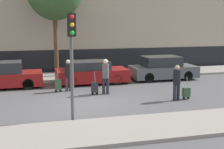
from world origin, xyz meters
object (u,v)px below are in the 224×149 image
(trolley_left, at_px, (58,85))
(trolley_right, at_px, (186,92))
(pedestrian_center, at_px, (106,74))
(pedestrian_right, at_px, (177,81))
(parked_car_1, at_px, (91,73))
(parked_car_0, at_px, (3,76))
(parked_car_2, at_px, (163,69))
(trolley_center, at_px, (95,87))
(pedestrian_left, at_px, (68,73))
(parked_bicycle, at_px, (88,69))
(traffic_light, at_px, (72,46))

(trolley_left, relative_size, trolley_right, 1.09)
(pedestrian_center, bearing_deg, trolley_left, 161.26)
(pedestrian_right, bearing_deg, parked_car_1, -67.40)
(parked_car_0, relative_size, pedestrian_right, 2.49)
(parked_car_2, bearing_deg, trolley_left, -163.49)
(parked_car_2, relative_size, trolley_center, 3.56)
(pedestrian_left, bearing_deg, trolley_right, -36.87)
(trolley_left, distance_m, pedestrian_center, 2.59)
(pedestrian_right, bearing_deg, trolley_left, -40.36)
(trolley_center, height_order, trolley_right, trolley_center)
(parked_bicycle, bearing_deg, pedestrian_right, -69.95)
(pedestrian_left, relative_size, trolley_left, 1.39)
(parked_car_1, distance_m, trolley_right, 6.06)
(traffic_light, bearing_deg, trolley_right, 19.71)
(parked_car_1, height_order, pedestrian_center, pedestrian_center)
(parked_car_1, bearing_deg, trolley_center, -97.62)
(trolley_center, bearing_deg, trolley_left, 148.84)
(parked_car_1, relative_size, trolley_left, 3.50)
(traffic_light, distance_m, parked_bicycle, 10.00)
(parked_car_1, xyz_separation_m, trolley_right, (3.56, -4.89, -0.29))
(parked_car_2, height_order, pedestrian_center, pedestrian_center)
(pedestrian_left, bearing_deg, parked_car_0, 147.51)
(parked_car_0, height_order, trolley_center, parked_car_0)
(pedestrian_center, bearing_deg, trolley_center, -179.94)
(parked_car_2, height_order, trolley_right, parked_car_2)
(pedestrian_center, bearing_deg, pedestrian_left, 153.26)
(trolley_center, bearing_deg, parked_car_1, 82.38)
(pedestrian_left, bearing_deg, parked_bicycle, 62.14)
(trolley_right, bearing_deg, pedestrian_right, -171.43)
(parked_car_0, xyz_separation_m, traffic_light, (2.90, -6.84, 2.09))
(trolley_left, bearing_deg, trolley_right, -28.56)
(pedestrian_left, distance_m, trolley_center, 1.69)
(parked_car_0, relative_size, trolley_left, 3.43)
(parked_car_2, height_order, pedestrian_right, pedestrian_right)
(pedestrian_center, bearing_deg, parked_bicycle, 96.38)
(parked_car_1, relative_size, trolley_right, 3.81)
(parked_car_0, relative_size, trolley_right, 3.74)
(parked_car_2, distance_m, traffic_light, 9.87)
(parked_car_1, bearing_deg, trolley_right, -53.96)
(parked_car_2, bearing_deg, parked_car_1, -177.95)
(parked_car_2, xyz_separation_m, pedestrian_center, (-4.42, -3.08, 0.33))
(pedestrian_left, xyz_separation_m, pedestrian_center, (1.71, -1.16, 0.07))
(pedestrian_center, height_order, trolley_center, pedestrian_center)
(parked_car_2, distance_m, pedestrian_left, 6.43)
(parked_car_2, bearing_deg, pedestrian_right, -106.96)
(trolley_center, bearing_deg, pedestrian_left, 136.97)
(parked_car_0, xyz_separation_m, parked_car_1, (4.90, 0.05, -0.04))
(pedestrian_right, bearing_deg, pedestrian_left, -43.77)
(parked_car_1, bearing_deg, pedestrian_left, -131.27)
(parked_car_1, height_order, trolley_center, parked_car_1)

